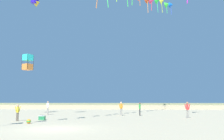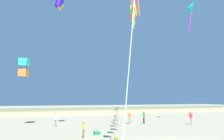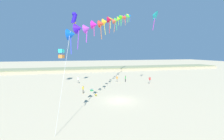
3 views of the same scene
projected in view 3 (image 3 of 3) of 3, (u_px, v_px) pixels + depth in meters
ground_plane at (120, 100)px, 23.45m from camera, size 240.00×240.00×0.00m
dune_ridge at (91, 69)px, 62.94m from camera, size 120.00×11.27×1.23m
person_near_left at (117, 78)px, 37.82m from camera, size 0.59×0.23×1.68m
person_near_right at (78, 79)px, 36.28m from camera, size 0.51×0.47×1.74m
person_mid_center at (150, 80)px, 36.08m from camera, size 0.58×0.30×1.71m
person_far_left at (83, 89)px, 27.38m from camera, size 0.39×0.44×1.49m
person_far_right at (125, 78)px, 38.51m from camera, size 0.22×0.56×1.59m
kite_banner_string at (117, 19)px, 33.15m from camera, size 21.97×38.14×20.77m
large_kite_low_lead at (74, 18)px, 31.00m from camera, size 1.52×1.13×2.75m
large_kite_mid_trail at (154, 16)px, 34.53m from camera, size 2.69×2.77×4.56m
large_kite_high_solo at (61, 54)px, 36.28m from camera, size 1.49×1.49×2.19m
beach_cooler at (92, 90)px, 29.26m from camera, size 0.58×0.41×0.46m
beach_ball at (96, 95)px, 25.85m from camera, size 0.36×0.36×0.36m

